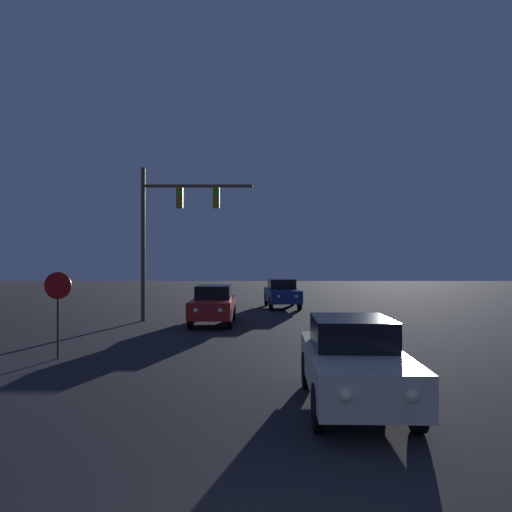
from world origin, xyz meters
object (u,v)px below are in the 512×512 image
(car_near, at_px, (354,361))
(car_far, at_px, (283,293))
(stop_sign, at_px, (59,298))
(traffic_signal_mast, at_px, (171,219))
(car_mid, at_px, (214,304))

(car_near, distance_m, car_far, 18.55)
(stop_sign, bearing_deg, traffic_signal_mast, 79.03)
(car_far, xyz_separation_m, traffic_signal_mast, (-5.16, -6.01, 3.60))
(car_near, distance_m, traffic_signal_mast, 14.15)
(traffic_signal_mast, bearing_deg, car_mid, -27.67)
(traffic_signal_mast, distance_m, stop_sign, 8.83)
(car_mid, distance_m, stop_sign, 8.07)
(car_far, bearing_deg, car_near, 86.93)
(car_mid, relative_size, car_far, 0.98)
(traffic_signal_mast, bearing_deg, car_far, 49.33)
(car_far, xyz_separation_m, stop_sign, (-6.76, -14.23, 0.82))
(car_near, height_order, car_far, same)
(car_near, distance_m, car_mid, 12.04)
(car_mid, bearing_deg, car_far, -114.05)
(car_near, relative_size, car_mid, 1.01)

